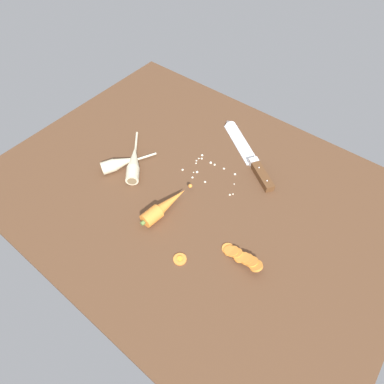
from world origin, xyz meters
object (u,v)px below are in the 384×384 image
at_px(parsnip_front, 134,163).
at_px(carrot_slice_stray_near, 180,259).
at_px(chefs_knife, 246,151).
at_px(carrot_slice_stack, 242,257).
at_px(parsnip_mid_left, 120,163).
at_px(whole_carrot, 164,207).

relative_size(parsnip_front, carrot_slice_stray_near, 5.39).
xyz_separation_m(chefs_knife, carrot_slice_stack, (0.20, -0.34, 0.01)).
bearing_deg(parsnip_mid_left, chefs_knife, 48.07).
distance_m(chefs_knife, whole_carrot, 0.35).
height_order(parsnip_mid_left, carrot_slice_stack, parsnip_mid_left).
height_order(chefs_knife, carrot_slice_stray_near, chefs_knife).
distance_m(chefs_knife, carrot_slice_stray_near, 0.44).
xyz_separation_m(parsnip_mid_left, carrot_slice_stack, (0.48, -0.03, -0.01)).
relative_size(chefs_knife, parsnip_mid_left, 1.83).
xyz_separation_m(whole_carrot, carrot_slice_stack, (0.26, 0.01, -0.01)).
bearing_deg(chefs_knife, whole_carrot, -99.09).
relative_size(carrot_slice_stack, carrot_slice_stray_near, 3.47).
bearing_deg(parsnip_mid_left, parsnip_front, 38.13).
relative_size(parsnip_front, parsnip_mid_left, 1.11).
bearing_deg(chefs_knife, carrot_slice_stray_near, -79.96).
height_order(parsnip_front, carrot_slice_stack, parsnip_front).
relative_size(chefs_knife, carrot_slice_stray_near, 8.87).
bearing_deg(parsnip_front, chefs_knife, 49.25).
xyz_separation_m(whole_carrot, parsnip_mid_left, (-0.22, 0.04, -0.00)).
bearing_deg(carrot_slice_stack, chefs_knife, 120.71).
height_order(whole_carrot, parsnip_mid_left, whole_carrot).
bearing_deg(parsnip_mid_left, carrot_slice_stray_near, -20.13).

